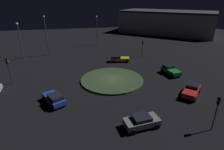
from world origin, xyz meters
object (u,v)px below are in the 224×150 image
Objects in this scene: streetlamp_northwest_near at (46,32)px; car_blue at (54,98)px; car_grey at (142,121)px; store_building at (167,22)px; traffic_light_west at (8,66)px; streetlamp_north at (97,27)px; streetlamp_northwest at (19,35)px; car_yellow at (119,59)px; traffic_light_northeast at (143,46)px; car_green at (170,70)px; car_red at (192,90)px; traffic_light_southeast at (217,107)px.

car_blue is at bearing -81.89° from streetlamp_northwest_near.
store_building is (29.66, 53.50, 3.52)m from car_grey.
streetlamp_north reaches higher than traffic_light_west.
streetlamp_north is at bearing -96.75° from car_grey.
traffic_light_west is 14.35m from streetlamp_northwest.
car_yellow is 1.07× the size of car_grey.
streetlamp_northwest reaches higher than traffic_light_northeast.
traffic_light_northeast is at bearing 93.77° from store_building.
car_yellow is 0.52× the size of streetlamp_north.
car_yellow is 1.05× the size of car_green.
traffic_light_west is 0.12× the size of store_building.
car_green is (20.70, 6.42, 0.00)m from car_blue.
car_grey is at bearing -15.62° from car_red.
car_grey is at bearing -47.80° from car_green.
store_building is (19.76, 47.96, 3.50)m from car_red.
car_red is at bearing -39.12° from streetlamp_northwest.
car_red is at bearing -58.07° from car_yellow.
streetlamp_northwest_near is at bearing 82.13° from traffic_light_west.
store_building is (19.03, 40.05, 3.51)m from car_green.
car_blue is at bearing -7.50° from traffic_light_northeast.
traffic_light_southeast is 27.00m from traffic_light_northeast.
streetlamp_north reaches higher than car_green.
streetlamp_north is (9.93, 31.68, 4.64)m from car_blue.
traffic_light_southeast is 39.07m from streetlamp_northwest_near.
store_building reaches higher than car_grey.
traffic_light_southeast is 0.49× the size of streetlamp_north.
car_grey is 1.06× the size of traffic_light_northeast.
car_blue is at bearing 33.71° from traffic_light_southeast.
car_yellow is 17.17m from streetlamp_north.
car_grey is 35.14m from streetlamp_northwest.
streetlamp_northwest_near is at bearing -20.77° from car_blue.
traffic_light_southeast is 30.42m from traffic_light_west.
traffic_light_west is 0.52× the size of streetlamp_north.
traffic_light_west is at bearing -105.16° from streetlamp_northwest_near.
streetlamp_northwest is at bearing 172.05° from car_yellow.
car_blue is 61.24m from store_building.
streetlamp_northwest_near reaches higher than car_green.
streetlamp_northwest_near is (-20.89, 32.90, 2.84)m from traffic_light_southeast.
car_grey is at bearing -87.97° from car_yellow.
car_blue is 24.60m from streetlamp_northwest_near.
traffic_light_northeast is 0.11× the size of store_building.
car_yellow is at bearing -16.95° from streetlamp_northwest.
car_yellow is 1.01× the size of car_red.
car_blue is 24.34m from streetlamp_northwest.
car_green is at bearing -66.92° from streetlamp_north.
traffic_light_northeast is 16.83m from streetlamp_north.
car_blue reaches higher than car_grey.
store_building is (48.74, 24.40, -1.37)m from streetlamp_northwest.
traffic_light_southeast is (17.49, -9.06, 2.20)m from car_blue.
streetlamp_northwest is at bearing 11.51° from traffic_light_southeast.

